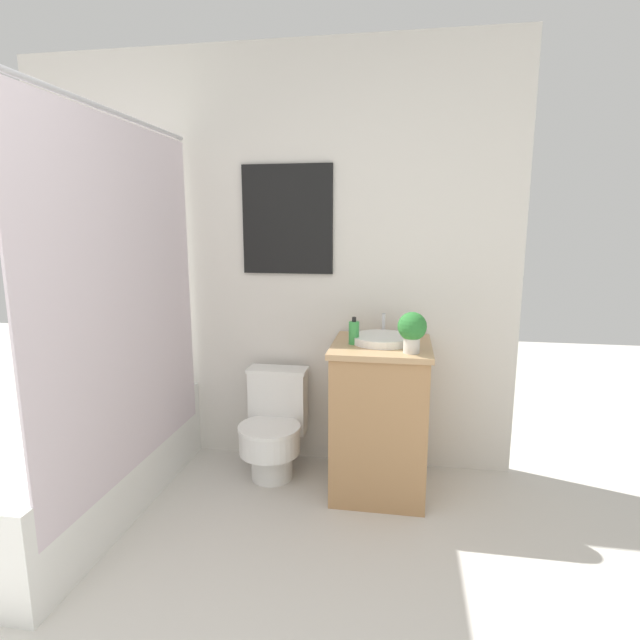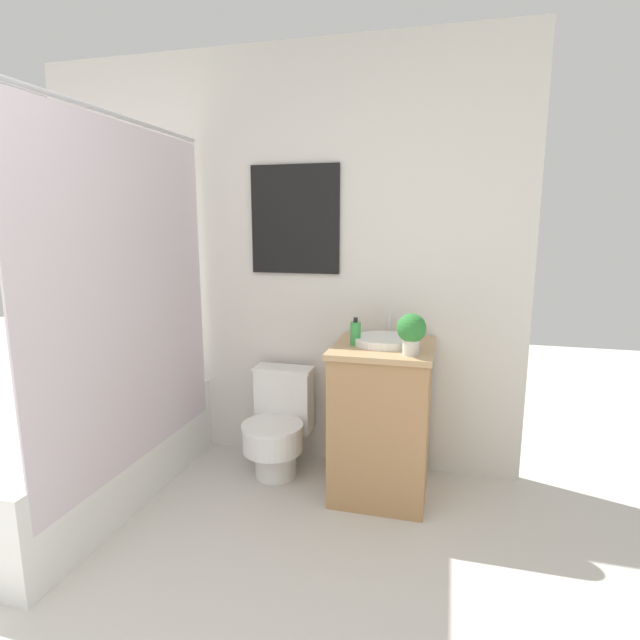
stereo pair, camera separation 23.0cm
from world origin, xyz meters
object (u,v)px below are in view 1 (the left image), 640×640
at_px(toilet, 274,427).
at_px(potted_plant, 412,329).
at_px(soap_bottle, 354,332).
at_px(sink, 382,339).

bearing_deg(toilet, potted_plant, -16.39).
xyz_separation_m(soap_bottle, potted_plant, (0.30, -0.14, 0.06)).
bearing_deg(toilet, soap_bottle, -10.76).
distance_m(toilet, potted_plant, 1.06).
xyz_separation_m(toilet, soap_bottle, (0.48, -0.09, 0.61)).
distance_m(toilet, sink, 0.85).
distance_m(sink, potted_plant, 0.27).
distance_m(toilet, soap_bottle, 0.78).
bearing_deg(sink, potted_plant, -51.44).
height_order(toilet, soap_bottle, soap_bottle).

